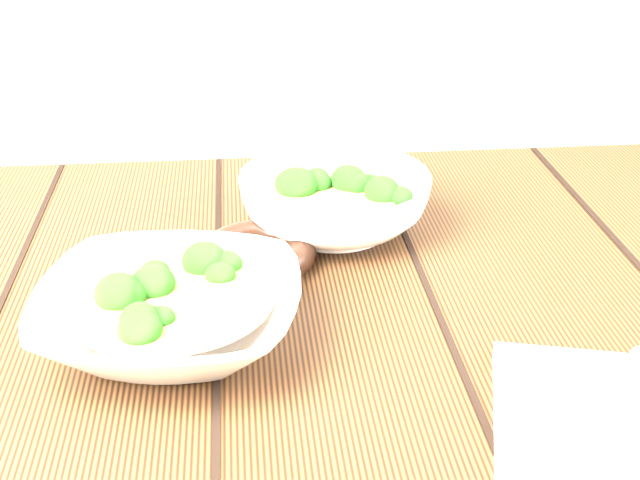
{
  "coord_description": "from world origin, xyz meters",
  "views": [
    {
      "loc": [
        0.0,
        -0.7,
        1.17
      ],
      "look_at": [
        0.08,
        0.05,
        0.8
      ],
      "focal_mm": 50.0,
      "sensor_mm": 36.0,
      "label": 1
    }
  ],
  "objects_px": {
    "soup_bowl_front": "(169,312)",
    "soup_bowl_back": "(335,201)",
    "table": "(245,422)",
    "trivet": "(258,252)"
  },
  "relations": [
    {
      "from": "soup_bowl_front",
      "to": "trivet",
      "type": "height_order",
      "value": "soup_bowl_front"
    },
    {
      "from": "soup_bowl_front",
      "to": "soup_bowl_back",
      "type": "distance_m",
      "value": 0.27
    },
    {
      "from": "soup_bowl_front",
      "to": "trivet",
      "type": "xyz_separation_m",
      "value": [
        0.08,
        0.14,
        -0.02
      ]
    },
    {
      "from": "table",
      "to": "soup_bowl_front",
      "type": "xyz_separation_m",
      "value": [
        -0.06,
        -0.04,
        0.15
      ]
    },
    {
      "from": "table",
      "to": "soup_bowl_back",
      "type": "height_order",
      "value": "soup_bowl_back"
    },
    {
      "from": "table",
      "to": "trivet",
      "type": "height_order",
      "value": "trivet"
    },
    {
      "from": "table",
      "to": "trivet",
      "type": "xyz_separation_m",
      "value": [
        0.02,
        0.1,
        0.13
      ]
    },
    {
      "from": "soup_bowl_front",
      "to": "trivet",
      "type": "relative_size",
      "value": 2.18
    },
    {
      "from": "table",
      "to": "soup_bowl_back",
      "type": "relative_size",
      "value": 4.6
    },
    {
      "from": "table",
      "to": "soup_bowl_back",
      "type": "bearing_deg",
      "value": 58.32
    }
  ]
}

